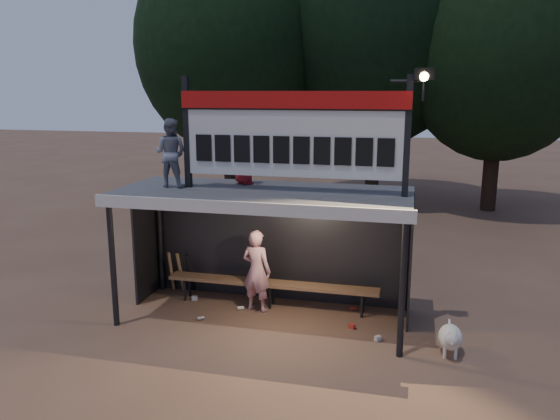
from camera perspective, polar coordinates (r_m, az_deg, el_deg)
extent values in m
plane|color=brown|center=(9.95, -1.70, -11.18)|extent=(80.00, 80.00, 0.00)
imported|color=silver|center=(10.00, -2.46, -6.36)|extent=(0.63, 0.48, 1.53)
imported|color=slate|center=(9.71, -11.36, 5.87)|extent=(0.59, 0.47, 1.19)
imported|color=maroon|center=(9.86, -3.77, 5.55)|extent=(0.56, 0.55, 0.98)
cube|color=#404042|center=(9.28, -1.79, 1.72)|extent=(5.00, 2.00, 0.12)
cube|color=silver|center=(8.33, -3.66, 0.19)|extent=(5.10, 0.06, 0.20)
cylinder|color=black|center=(9.70, -17.08, -5.44)|extent=(0.10, 0.10, 2.20)
cylinder|color=black|center=(8.40, 12.70, -7.97)|extent=(0.10, 0.10, 2.20)
cylinder|color=black|center=(11.21, -12.41, -2.78)|extent=(0.10, 0.10, 2.20)
cylinder|color=black|center=(10.11, 12.94, -4.48)|extent=(0.10, 0.10, 2.20)
cube|color=black|center=(10.49, -0.28, -3.53)|extent=(5.00, 0.04, 2.20)
cube|color=black|center=(10.91, -13.80, -3.27)|extent=(0.04, 1.00, 2.20)
cube|color=black|center=(9.72, 13.48, -5.18)|extent=(0.04, 1.00, 2.20)
cylinder|color=black|center=(10.25, -0.29, 2.12)|extent=(5.00, 0.06, 0.06)
cube|color=black|center=(9.60, -9.69, 7.99)|extent=(0.10, 0.10, 1.90)
cube|color=black|center=(8.82, 13.18, 7.46)|extent=(0.10, 0.10, 1.90)
cube|color=silver|center=(9.03, 1.26, 7.89)|extent=(3.80, 0.08, 1.40)
cube|color=#A90E0C|center=(8.95, 1.20, 11.44)|extent=(3.80, 0.04, 0.28)
cube|color=black|center=(8.95, 1.19, 10.48)|extent=(3.80, 0.02, 0.03)
cube|color=black|center=(9.45, -7.97, 6.46)|extent=(0.27, 0.03, 0.45)
cube|color=black|center=(9.33, -6.01, 6.43)|extent=(0.27, 0.03, 0.45)
cube|color=black|center=(9.22, -4.01, 6.40)|extent=(0.27, 0.03, 0.45)
cube|color=black|center=(9.13, -1.97, 6.36)|extent=(0.27, 0.03, 0.45)
cube|color=black|center=(9.04, 0.12, 6.31)|extent=(0.27, 0.03, 0.45)
cube|color=black|center=(8.97, 2.25, 6.25)|extent=(0.27, 0.03, 0.45)
cube|color=black|center=(8.91, 4.40, 6.18)|extent=(0.27, 0.03, 0.45)
cube|color=black|center=(8.86, 6.58, 6.10)|extent=(0.27, 0.03, 0.45)
cube|color=black|center=(8.82, 8.79, 6.01)|extent=(0.27, 0.03, 0.45)
cube|color=black|center=(8.80, 11.00, 5.92)|extent=(0.27, 0.03, 0.45)
cylinder|color=black|center=(8.79, 13.12, 13.00)|extent=(0.50, 0.04, 0.04)
cylinder|color=black|center=(8.79, 14.74, 11.94)|extent=(0.04, 0.04, 0.30)
cube|color=black|center=(8.74, 14.83, 13.58)|extent=(0.30, 0.22, 0.18)
sphere|color=#FFD88C|center=(8.65, 14.83, 13.33)|extent=(0.14, 0.14, 0.14)
cube|color=brown|center=(10.28, -0.89, -7.69)|extent=(4.00, 0.35, 0.06)
cylinder|color=black|center=(10.78, -9.92, -8.17)|extent=(0.05, 0.05, 0.45)
cylinder|color=black|center=(10.99, -9.42, -7.76)|extent=(0.05, 0.05, 0.45)
cylinder|color=black|center=(10.25, -1.06, -9.09)|extent=(0.05, 0.05, 0.45)
cylinder|color=black|center=(10.47, -0.72, -8.63)|extent=(0.05, 0.05, 0.45)
cylinder|color=black|center=(9.98, 8.56, -9.84)|extent=(0.05, 0.05, 0.45)
cylinder|color=black|center=(10.20, 8.69, -9.34)|extent=(0.05, 0.05, 0.45)
cylinder|color=black|center=(19.98, -5.19, 6.28)|extent=(0.50, 0.50, 3.74)
ellipsoid|color=black|center=(19.92, -5.40, 16.79)|extent=(6.46, 6.46, 7.48)
cylinder|color=#311E16|center=(20.43, 9.71, 6.91)|extent=(0.50, 0.50, 4.18)
ellipsoid|color=black|center=(20.46, 10.14, 18.37)|extent=(7.22, 7.22, 8.36)
cylinder|color=black|center=(19.58, 21.24, 5.05)|extent=(0.50, 0.50, 3.52)
ellipsoid|color=black|center=(19.49, 22.05, 15.11)|extent=(6.08, 6.08, 7.04)
ellipsoid|color=white|center=(9.00, 17.37, -12.55)|extent=(0.36, 0.58, 0.36)
sphere|color=beige|center=(8.71, 17.51, -12.77)|extent=(0.22, 0.22, 0.22)
cone|color=beige|center=(8.62, 17.54, -13.17)|extent=(0.10, 0.10, 0.10)
cone|color=beige|center=(8.64, 17.22, -12.22)|extent=(0.06, 0.06, 0.07)
cone|color=beige|center=(8.65, 17.90, -12.24)|extent=(0.06, 0.06, 0.07)
cylinder|color=beige|center=(8.91, 16.83, -14.06)|extent=(0.05, 0.05, 0.18)
cylinder|color=beige|center=(8.92, 17.88, -14.10)|extent=(0.05, 0.05, 0.18)
cylinder|color=silver|center=(9.23, 16.72, -13.08)|extent=(0.05, 0.05, 0.18)
cylinder|color=#F0E5CF|center=(9.24, 17.74, -13.11)|extent=(0.05, 0.05, 0.18)
cylinder|color=beige|center=(9.24, 17.29, -11.38)|extent=(0.04, 0.16, 0.14)
cylinder|color=olive|center=(11.23, -11.29, -6.28)|extent=(0.09, 0.27, 0.84)
cylinder|color=olive|center=(11.15, -10.36, -6.38)|extent=(0.07, 0.30, 0.83)
cylinder|color=black|center=(11.07, -9.40, -6.48)|extent=(0.08, 0.33, 0.83)
cube|color=#B2281E|center=(9.60, 7.53, -11.95)|extent=(0.12, 0.10, 0.08)
cylinder|color=#ACACB1|center=(9.94, -8.27, -11.11)|extent=(0.14, 0.12, 0.07)
cube|color=beige|center=(9.24, 10.18, -13.06)|extent=(0.12, 0.12, 0.08)
cylinder|color=#A8281C|center=(10.33, 7.63, -10.16)|extent=(0.14, 0.12, 0.07)
cube|color=#A3A4A8|center=(10.83, -8.91, -9.08)|extent=(0.11, 0.08, 0.08)
cylinder|color=beige|center=(10.29, -4.14, -10.18)|extent=(0.14, 0.11, 0.07)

